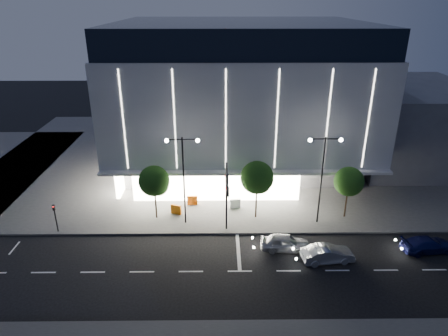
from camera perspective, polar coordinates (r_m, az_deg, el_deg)
ground at (r=34.85m, az=-1.21°, el=-13.03°), size 160.00×160.00×0.00m
sidewalk_museum at (r=56.19m, az=4.10°, el=1.72°), size 70.00×40.00×0.15m
museum at (r=51.73m, az=2.27°, el=10.54°), size 30.00×25.80×18.00m
annex_building at (r=60.11m, az=24.74°, el=6.02°), size 16.00×20.00×10.00m
traffic_mast at (r=35.09m, az=0.40°, el=-3.13°), size 0.33×5.89×7.07m
street_lamp_west at (r=37.27m, az=-5.83°, el=-0.05°), size 3.16×0.36×9.00m
street_lamp_east at (r=38.33m, az=13.91°, el=0.03°), size 3.16×0.36×9.00m
ped_signal_far at (r=40.63m, az=-22.98°, el=-6.24°), size 0.22×0.24×3.00m
tree_left at (r=39.36m, az=-9.91°, el=-2.05°), size 3.02×3.02×5.72m
tree_mid at (r=38.88m, az=4.77°, el=-1.61°), size 3.25×3.25×6.15m
tree_right at (r=40.89m, az=17.41°, el=-2.06°), size 2.91×2.91×5.51m
car_lead at (r=36.07m, az=8.74°, el=-10.51°), size 4.45×2.05×1.48m
car_second at (r=35.40m, az=14.58°, el=-11.81°), size 4.58×2.10×1.45m
car_third at (r=39.79m, az=27.08°, el=-9.70°), size 4.85×2.50×1.35m
barrier_a at (r=41.26m, az=-6.86°, el=-5.89°), size 1.11×0.64×1.00m
barrier_c at (r=42.84m, az=-4.55°, el=-4.62°), size 1.11×0.28×1.00m
barrier_d at (r=42.06m, az=1.62°, el=-5.12°), size 1.12×0.40×1.00m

